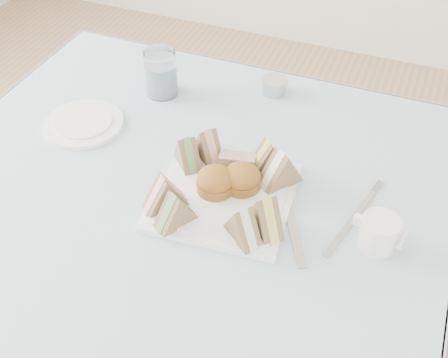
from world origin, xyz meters
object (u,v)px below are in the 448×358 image
at_px(serving_plate, 224,196).
at_px(creamer_jug, 379,233).
at_px(water_glass, 161,73).
at_px(table, 179,316).

relative_size(serving_plate, creamer_jug, 3.79).
relative_size(serving_plate, water_glass, 2.34).
xyz_separation_m(serving_plate, creamer_jug, (0.29, -0.01, 0.02)).
height_order(serving_plate, creamer_jug, creamer_jug).
bearing_deg(table, serving_plate, 25.79).
bearing_deg(serving_plate, water_glass, 128.78).
xyz_separation_m(table, serving_plate, (0.09, 0.05, 0.38)).
height_order(water_glass, creamer_jug, water_glass).
distance_m(water_glass, creamer_jug, 0.62).
xyz_separation_m(water_glass, creamer_jug, (0.55, -0.28, -0.02)).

